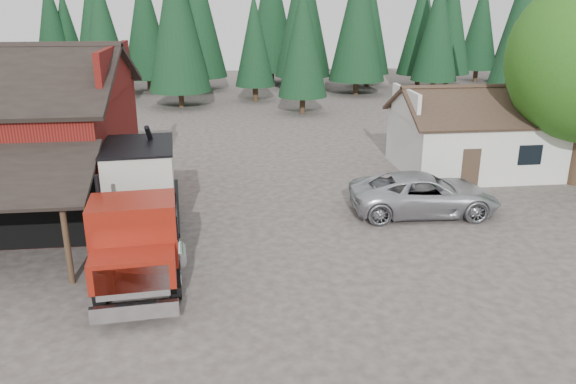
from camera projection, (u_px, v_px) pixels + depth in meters
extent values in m
plane|color=#443B35|center=(245.00, 305.00, 17.15)|extent=(120.00, 120.00, 0.00)
cube|color=maroon|center=(115.00, 70.00, 24.05)|extent=(0.25, 7.00, 2.00)
cylinder|color=#382619|center=(67.00, 244.00, 18.06)|extent=(0.20, 0.20, 2.80)
cube|color=silver|center=(475.00, 143.00, 30.30)|extent=(8.00, 6.00, 3.00)
cube|color=#38281E|center=(492.00, 107.00, 28.15)|extent=(8.60, 3.42, 1.80)
cube|color=#38281E|center=(467.00, 97.00, 30.97)|extent=(8.60, 3.42, 1.80)
cube|color=silver|center=(406.00, 103.00, 29.13)|extent=(0.20, 4.20, 1.50)
cube|color=silver|center=(551.00, 100.00, 30.00)|extent=(0.20, 4.20, 1.50)
cube|color=#38281E|center=(471.00, 169.00, 27.46)|extent=(0.90, 0.06, 2.00)
cube|color=black|center=(530.00, 155.00, 27.59)|extent=(1.20, 0.06, 1.00)
sphere|color=#2B5F15|center=(556.00, 83.00, 27.40)|extent=(4.40, 4.40, 4.40)
cylinder|color=#382619|center=(302.00, 104.00, 45.72)|extent=(0.44, 0.44, 1.60)
cone|color=black|center=(303.00, 39.00, 44.06)|extent=(3.96, 3.96, 9.00)
cylinder|color=#382619|center=(513.00, 108.00, 43.72)|extent=(0.44, 0.44, 1.60)
cone|color=black|center=(523.00, 27.00, 41.73)|extent=(4.84, 4.84, 11.00)
cylinder|color=#382619|center=(181.00, 98.00, 48.39)|extent=(0.44, 0.44, 1.60)
cone|color=black|center=(176.00, 18.00, 46.24)|extent=(5.28, 5.28, 12.00)
cylinder|color=black|center=(100.00, 287.00, 17.01)|extent=(0.47, 1.19, 1.17)
cylinder|color=black|center=(175.00, 281.00, 17.42)|extent=(0.47, 1.19, 1.17)
cylinder|color=black|center=(115.00, 225.00, 21.73)|extent=(0.47, 1.19, 1.17)
cylinder|color=black|center=(174.00, 220.00, 22.14)|extent=(0.47, 1.19, 1.17)
cylinder|color=black|center=(119.00, 211.00, 23.11)|extent=(0.47, 1.19, 1.17)
cylinder|color=black|center=(174.00, 208.00, 23.52)|extent=(0.47, 1.19, 1.17)
cube|color=black|center=(142.00, 229.00, 20.22)|extent=(1.90, 9.19, 0.42)
cube|color=silver|center=(135.00, 312.00, 15.69)|extent=(2.45, 0.39, 0.48)
cube|color=silver|center=(132.00, 283.00, 15.51)|extent=(2.02, 0.27, 0.96)
cube|color=maroon|center=(133.00, 267.00, 16.05)|extent=(2.49, 1.57, 0.90)
cube|color=maroon|center=(134.00, 230.00, 17.14)|extent=(2.69, 2.01, 1.96)
cube|color=black|center=(132.00, 231.00, 16.25)|extent=(2.23, 0.27, 0.96)
cylinder|color=black|center=(100.00, 204.00, 17.64)|extent=(0.16, 0.16, 1.91)
cube|color=black|center=(136.00, 219.00, 18.14)|extent=(2.60, 0.34, 1.70)
cube|color=black|center=(143.00, 207.00, 21.51)|extent=(3.20, 6.36, 0.17)
cube|color=#BCB9AA|center=(139.00, 168.00, 21.00)|extent=(2.72, 3.69, 1.70)
cone|color=#BCB9AA|center=(142.00, 195.00, 21.34)|extent=(2.52, 2.52, 0.74)
cube|color=black|center=(137.00, 146.00, 20.71)|extent=(2.83, 3.80, 0.08)
cylinder|color=black|center=(158.00, 159.00, 22.53)|extent=(0.61, 2.34, 3.24)
cube|color=maroon|center=(130.00, 181.00, 23.66)|extent=(0.70, 0.90, 0.48)
cylinder|color=silver|center=(177.00, 255.00, 18.42)|extent=(0.68, 1.11, 0.59)
imported|color=#B4B5BC|center=(424.00, 194.00, 24.24)|extent=(6.51, 3.23, 1.77)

